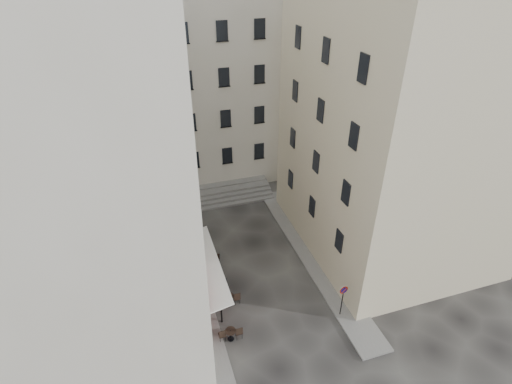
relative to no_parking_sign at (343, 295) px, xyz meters
name	(u,v)px	position (x,y,z in m)	size (l,w,h in m)	color
ground	(267,298)	(-3.82, 2.74, -1.74)	(90.00, 90.00, 0.00)	black
sidewalk_left	(188,271)	(-8.32, 6.74, -1.68)	(2.00, 22.00, 0.12)	slate
sidewalk_right	(311,254)	(0.68, 5.74, -1.68)	(2.00, 18.00, 0.12)	slate
building_left	(55,159)	(-14.32, 5.74, 8.57)	(12.20, 16.20, 20.60)	beige
building_right	(401,125)	(6.68, 6.24, 7.57)	(12.20, 14.20, 18.60)	beige
building_back	(190,77)	(-4.82, 21.74, 7.57)	(18.20, 10.20, 18.60)	beige
cafe_storefront	(196,281)	(-8.13, 3.74, 0.14)	(1.74, 7.30, 3.50)	#4B0A0D
stone_steps	(222,195)	(-3.82, 15.32, -1.34)	(9.00, 3.15, 0.80)	#5F5D5A
bollard_near	(222,316)	(-7.07, 1.74, -1.21)	(0.12, 0.12, 0.98)	black
bollard_mid	(209,277)	(-7.07, 5.24, -1.21)	(0.12, 0.12, 0.98)	black
bollard_far	(200,245)	(-7.07, 8.74, -1.21)	(0.12, 0.12, 0.98)	black
no_parking_sign	(343,295)	(0.00, 0.00, 0.00)	(0.56, 0.12, 2.45)	black
bistro_table_a	(230,333)	(-6.88, 0.37, -1.25)	(1.36, 0.64, 0.96)	black
bistro_table_b	(229,299)	(-6.28, 2.97, -1.25)	(1.35, 0.63, 0.95)	black
bistro_table_c	(211,285)	(-7.12, 4.50, -1.28)	(1.29, 0.60, 0.91)	black
bistro_table_d	(207,269)	(-7.03, 6.14, -1.32)	(1.17, 0.55, 0.83)	black
bistro_table_e	(211,258)	(-6.57, 7.11, -1.31)	(1.20, 0.56, 0.85)	black
pedestrian	(225,288)	(-6.38, 3.67, -0.94)	(0.58, 0.38, 1.59)	black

